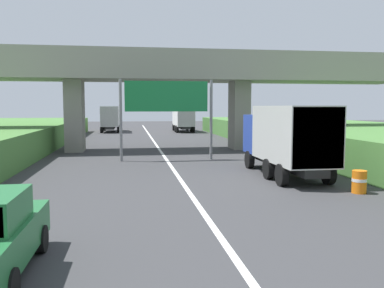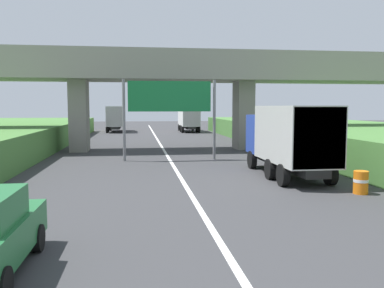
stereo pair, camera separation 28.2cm
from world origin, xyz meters
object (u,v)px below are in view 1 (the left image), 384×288
Objects in this scene: overhead_highway_sign at (167,101)px; construction_barrel_4 at (309,166)px; truck_white at (183,117)px; construction_barrel_3 at (359,182)px; truck_yellow at (110,117)px; truck_blue at (286,137)px; construction_barrel_5 at (281,156)px.

construction_barrel_4 is at bearing -45.98° from overhead_highway_sign.
construction_barrel_4 is at bearing -87.39° from truck_white.
truck_white is at bearing 92.53° from construction_barrel_3.
truck_yellow is at bearing 99.17° from overhead_highway_sign.
truck_yellow is at bearing 105.22° from truck_blue.
construction_barrel_3 is (6.59, -10.92, -3.27)m from overhead_highway_sign.
truck_white is 39.98m from construction_barrel_3.
truck_yellow is 8.11× the size of construction_barrel_5.
truck_yellow and truck_white have the same top height.
truck_yellow is 1.00× the size of truck_blue.
construction_barrel_3 is at bearing -74.40° from truck_yellow.
overhead_highway_sign is at bearing -99.46° from truck_white.
truck_white is 8.11× the size of construction_barrel_5.
overhead_highway_sign reaches higher than construction_barrel_5.
construction_barrel_5 is (1.44, 4.37, -1.47)m from truck_blue.
overhead_highway_sign is 6.53× the size of construction_barrel_4.
construction_barrel_3 and construction_barrel_4 have the same top height.
truck_white is (9.70, -1.14, 0.00)m from truck_yellow.
truck_blue is 4.59m from construction_barrel_3.
truck_yellow is at bearing 105.60° from construction_barrel_3.
truck_yellow is 42.65m from construction_barrel_3.
truck_yellow is at bearing 109.42° from construction_barrel_5.
overhead_highway_sign is at bearing 127.27° from truck_blue.
truck_blue is (10.05, -36.94, 0.00)m from truck_yellow.
construction_barrel_5 is (0.16, 4.24, 0.00)m from construction_barrel_4.
truck_yellow reaches higher than construction_barrel_3.
construction_barrel_4 is (6.46, -6.68, -3.27)m from overhead_highway_sign.
construction_barrel_3 is 1.00× the size of construction_barrel_4.
overhead_highway_sign reaches higher than construction_barrel_4.
truck_blue is at bearing -108.21° from construction_barrel_5.
overhead_highway_sign is 8.74m from truck_blue.
construction_barrel_5 is at bearing -70.58° from truck_yellow.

